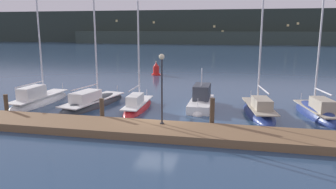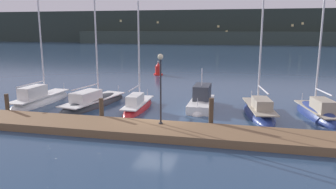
# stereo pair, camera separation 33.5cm
# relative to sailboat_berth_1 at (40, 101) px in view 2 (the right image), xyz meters

# --- Properties ---
(ground_plane) EXTENTS (400.00, 400.00, 0.00)m
(ground_plane) POSITION_rel_sailboat_berth_1_xyz_m (10.44, -3.43, -0.17)
(ground_plane) COLOR navy
(dock) EXTENTS (28.52, 2.80, 0.45)m
(dock) POSITION_rel_sailboat_berth_1_xyz_m (10.44, -5.35, 0.06)
(dock) COLOR brown
(dock) RESTS_ON ground
(mooring_pile_0) EXTENTS (0.28, 0.28, 1.50)m
(mooring_pile_0) POSITION_rel_sailboat_berth_1_xyz_m (0.01, -3.70, 0.58)
(mooring_pile_0) COLOR #4C3D2D
(mooring_pile_0) RESTS_ON ground
(mooring_pile_1) EXTENTS (0.28, 0.28, 1.54)m
(mooring_pile_1) POSITION_rel_sailboat_berth_1_xyz_m (6.96, -3.70, 0.60)
(mooring_pile_1) COLOR #4C3D2D
(mooring_pile_1) RESTS_ON ground
(mooring_pile_2) EXTENTS (0.28, 0.28, 1.89)m
(mooring_pile_2) POSITION_rel_sailboat_berth_1_xyz_m (13.91, -3.70, 0.78)
(mooring_pile_2) COLOR #4C3D2D
(mooring_pile_2) RESTS_ON ground
(sailboat_berth_1) EXTENTS (2.00, 7.28, 10.90)m
(sailboat_berth_1) POSITION_rel_sailboat_berth_1_xyz_m (0.00, 0.00, 0.00)
(sailboat_berth_1) COLOR white
(sailboat_berth_1) RESTS_ON ground
(sailboat_berth_2) EXTENTS (3.49, 7.94, 10.41)m
(sailboat_berth_2) POSITION_rel_sailboat_berth_1_xyz_m (4.39, 0.41, -0.04)
(sailboat_berth_2) COLOR #2D3338
(sailboat_berth_2) RESTS_ON ground
(sailboat_berth_3) EXTENTS (1.60, 6.01, 8.37)m
(sailboat_berth_3) POSITION_rel_sailboat_berth_1_xyz_m (8.14, 0.04, -0.02)
(sailboat_berth_3) COLOR red
(sailboat_berth_3) RESTS_ON ground
(motorboat_berth_4) EXTENTS (1.76, 5.08, 3.70)m
(motorboat_berth_4) POSITION_rel_sailboat_berth_1_xyz_m (12.68, 1.42, 0.07)
(motorboat_berth_4) COLOR white
(motorboat_berth_4) RESTS_ON ground
(sailboat_berth_5) EXTENTS (2.72, 6.60, 9.94)m
(sailboat_berth_5) POSITION_rel_sailboat_berth_1_xyz_m (16.83, 0.31, -0.00)
(sailboat_berth_5) COLOR navy
(sailboat_berth_5) RESTS_ON ground
(sailboat_berth_6) EXTENTS (2.77, 6.42, 10.05)m
(sailboat_berth_6) POSITION_rel_sailboat_berth_1_xyz_m (20.66, 0.72, -0.04)
(sailboat_berth_6) COLOR navy
(sailboat_berth_6) RESTS_ON ground
(channel_buoy) EXTENTS (1.16, 1.16, 1.78)m
(channel_buoy) POSITION_rel_sailboat_berth_1_xyz_m (5.07, 17.62, 0.48)
(channel_buoy) COLOR red
(channel_buoy) RESTS_ON ground
(dock_lamppost) EXTENTS (0.32, 0.32, 4.04)m
(dock_lamppost) POSITION_rel_sailboat_berth_1_xyz_m (11.12, -4.72, 2.98)
(dock_lamppost) COLOR #2D2D33
(dock_lamppost) RESTS_ON dock
(hillside_backdrop) EXTENTS (240.00, 23.00, 12.54)m
(hillside_backdrop) POSITION_rel_sailboat_berth_1_xyz_m (12.17, 109.23, 5.63)
(hillside_backdrop) COLOR #28332D
(hillside_backdrop) RESTS_ON ground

